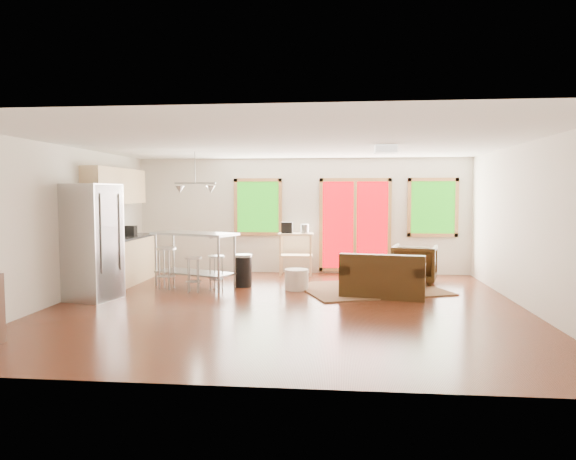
# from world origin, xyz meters

# --- Properties ---
(floor) EXTENTS (7.50, 7.00, 0.02)m
(floor) POSITION_xyz_m (0.00, 0.00, -0.01)
(floor) COLOR #3A180D
(floor) RESTS_ON ground
(ceiling) EXTENTS (7.50, 7.00, 0.02)m
(ceiling) POSITION_xyz_m (0.00, 0.00, 2.61)
(ceiling) COLOR white
(ceiling) RESTS_ON ground
(back_wall) EXTENTS (7.50, 0.02, 2.60)m
(back_wall) POSITION_xyz_m (0.00, 3.51, 1.30)
(back_wall) COLOR beige
(back_wall) RESTS_ON ground
(left_wall) EXTENTS (0.02, 7.00, 2.60)m
(left_wall) POSITION_xyz_m (-3.76, 0.00, 1.30)
(left_wall) COLOR beige
(left_wall) RESTS_ON ground
(right_wall) EXTENTS (0.02, 7.00, 2.60)m
(right_wall) POSITION_xyz_m (3.76, 0.00, 1.30)
(right_wall) COLOR beige
(right_wall) RESTS_ON ground
(front_wall) EXTENTS (7.50, 0.02, 2.60)m
(front_wall) POSITION_xyz_m (0.00, -3.51, 1.30)
(front_wall) COLOR beige
(front_wall) RESTS_ON ground
(window_left) EXTENTS (1.10, 0.05, 1.30)m
(window_left) POSITION_xyz_m (-1.00, 3.46, 1.50)
(window_left) COLOR #165D0B
(window_left) RESTS_ON back_wall
(french_doors) EXTENTS (1.60, 0.05, 2.10)m
(french_doors) POSITION_xyz_m (1.20, 3.46, 1.10)
(french_doors) COLOR #BF0008
(french_doors) RESTS_ON back_wall
(window_right) EXTENTS (1.10, 0.05, 1.30)m
(window_right) POSITION_xyz_m (2.90, 3.46, 1.50)
(window_right) COLOR #165D0B
(window_right) RESTS_ON back_wall
(rug) EXTENTS (3.04, 2.71, 0.03)m
(rug) POSITION_xyz_m (1.44, 1.56, 0.01)
(rug) COLOR #496036
(rug) RESTS_ON floor
(loveseat) EXTENTS (1.56, 1.06, 0.77)m
(loveseat) POSITION_xyz_m (1.61, 0.93, 0.30)
(loveseat) COLOR black
(loveseat) RESTS_ON floor
(coffee_table) EXTENTS (1.13, 0.84, 0.41)m
(coffee_table) POSITION_xyz_m (1.64, 1.83, 0.35)
(coffee_table) COLOR #3A2114
(coffee_table) RESTS_ON floor
(armchair) EXTENTS (1.00, 0.96, 0.86)m
(armchair) POSITION_xyz_m (2.35, 2.30, 0.43)
(armchair) COLOR black
(armchair) RESTS_ON floor
(ottoman) EXTENTS (0.71, 0.71, 0.38)m
(ottoman) POSITION_xyz_m (1.35, 2.46, 0.19)
(ottoman) COLOR black
(ottoman) RESTS_ON floor
(pouf) EXTENTS (0.55, 0.55, 0.39)m
(pouf) POSITION_xyz_m (0.06, 1.40, 0.19)
(pouf) COLOR beige
(pouf) RESTS_ON floor
(vase) EXTENTS (0.18, 0.19, 0.28)m
(vase) POSITION_xyz_m (1.67, 1.64, 0.50)
(vase) COLOR silver
(vase) RESTS_ON coffee_table
(book) EXTENTS (0.24, 0.08, 0.32)m
(book) POSITION_xyz_m (2.15, 1.83, 0.56)
(book) COLOR maroon
(book) RESTS_ON coffee_table
(cabinets) EXTENTS (0.64, 2.24, 2.30)m
(cabinets) POSITION_xyz_m (-3.49, 1.70, 0.93)
(cabinets) COLOR tan
(cabinets) RESTS_ON floor
(refrigerator) EXTENTS (0.94, 0.92, 1.97)m
(refrigerator) POSITION_xyz_m (-3.34, 0.19, 0.98)
(refrigerator) COLOR #B7BABC
(refrigerator) RESTS_ON floor
(island) EXTENTS (1.80, 1.26, 1.06)m
(island) POSITION_xyz_m (-1.93, 1.50, 0.73)
(island) COLOR #B7BABC
(island) RESTS_ON floor
(cup) EXTENTS (0.15, 0.14, 0.12)m
(cup) POSITION_xyz_m (-1.57, 1.41, 1.01)
(cup) COLOR white
(cup) RESTS_ON island
(bar_stool_a) EXTENTS (0.42, 0.42, 0.79)m
(bar_stool_a) POSITION_xyz_m (-2.41, 1.25, 0.59)
(bar_stool_a) COLOR #B7BABC
(bar_stool_a) RESTS_ON floor
(bar_stool_b) EXTENTS (0.35, 0.35, 0.65)m
(bar_stool_b) POSITION_xyz_m (-1.80, 0.96, 0.49)
(bar_stool_b) COLOR #B7BABC
(bar_stool_b) RESTS_ON floor
(bar_stool_c) EXTENTS (0.38, 0.38, 0.64)m
(bar_stool_c) POSITION_xyz_m (-1.45, 1.25, 0.48)
(bar_stool_c) COLOR #B7BABC
(bar_stool_c) RESTS_ON floor
(trash_can) EXTENTS (0.42, 0.42, 0.63)m
(trash_can) POSITION_xyz_m (-1.00, 1.61, 0.32)
(trash_can) COLOR black
(trash_can) RESTS_ON floor
(kitchen_cart) EXTENTS (0.78, 0.52, 1.17)m
(kitchen_cart) POSITION_xyz_m (-0.13, 3.14, 0.80)
(kitchen_cart) COLOR tan
(kitchen_cart) RESTS_ON floor
(ceiling_flush) EXTENTS (0.35, 0.35, 0.12)m
(ceiling_flush) POSITION_xyz_m (1.60, 0.60, 2.53)
(ceiling_flush) COLOR white
(ceiling_flush) RESTS_ON ceiling
(pendant_light) EXTENTS (0.80, 0.18, 0.79)m
(pendant_light) POSITION_xyz_m (-1.90, 1.50, 1.90)
(pendant_light) COLOR gray
(pendant_light) RESTS_ON ceiling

